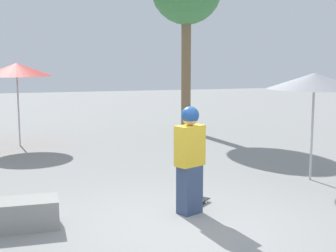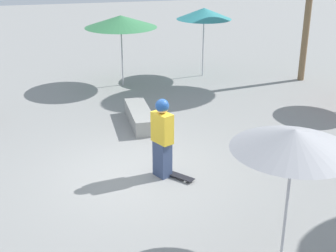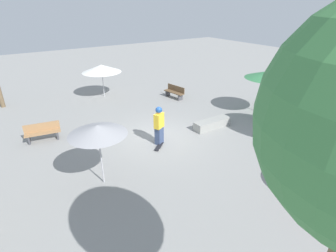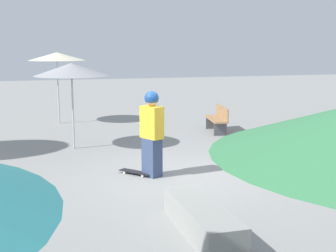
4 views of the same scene
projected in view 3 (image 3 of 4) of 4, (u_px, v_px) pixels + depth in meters
ground_plane at (158, 137)px, 12.91m from camera, size 60.00×60.00×0.00m
skater_main at (159, 124)px, 11.93m from camera, size 0.46×0.56×1.85m
skateboard at (159, 146)px, 11.99m from camera, size 0.67×0.74×0.07m
concrete_ledge at (212, 124)px, 13.84m from camera, size 0.60×2.11×0.45m
bench_near at (175, 92)px, 18.10m from camera, size 1.65×0.70×0.85m
bench_far at (43, 132)px, 12.48m from camera, size 0.70×1.65×0.85m
shade_umbrella_white at (101, 68)px, 17.74m from camera, size 2.66×2.66×2.23m
shade_umbrella_grey at (98, 130)px, 8.78m from camera, size 2.00×2.00×2.33m
shade_umbrella_teal at (331, 85)px, 12.65m from camera, size 2.08×2.08×2.61m
shade_umbrella_green at (268, 75)px, 14.85m from camera, size 2.56×2.56×2.53m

